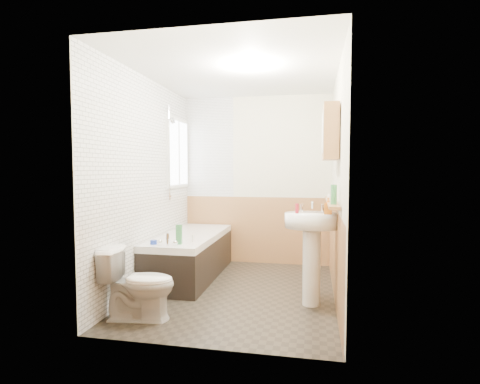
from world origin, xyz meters
name	(u,v)px	position (x,y,z in m)	size (l,w,h in m)	color
floor	(237,292)	(0.00, 0.00, 0.00)	(2.80, 2.80, 0.00)	black
ceiling	(237,72)	(0.00, 0.00, 2.50)	(2.80, 2.80, 0.00)	white
wall_back	(256,180)	(0.00, 1.41, 1.25)	(2.20, 0.02, 2.50)	beige
wall_front	(201,191)	(0.00, -1.41, 1.25)	(2.20, 0.02, 2.50)	beige
wall_left	(147,183)	(-1.11, 0.00, 1.25)	(0.02, 2.80, 2.50)	beige
wall_right	(338,185)	(1.11, 0.00, 1.25)	(0.02, 2.80, 2.50)	beige
wainscot_right	(335,253)	(1.09, 0.00, 0.50)	(0.01, 2.80, 1.00)	#AF7947
wainscot_front	(202,286)	(0.00, -1.39, 0.50)	(2.20, 0.01, 1.00)	#AF7947
wainscot_back	(256,230)	(0.00, 1.39, 0.50)	(2.20, 0.01, 1.00)	#AF7947
tile_cladding_left	(148,183)	(-1.09, 0.00, 1.25)	(0.01, 2.80, 2.50)	white
tile_return_back	(209,148)	(-0.73, 1.39, 1.75)	(0.75, 0.01, 1.50)	white
window	(178,153)	(-1.06, 0.95, 1.65)	(0.03, 0.79, 0.99)	white
bathtub	(191,254)	(-0.73, 0.48, 0.30)	(0.70, 1.76, 0.71)	black
shower_riser	(170,145)	(-1.04, 0.57, 1.74)	(0.11, 0.08, 1.27)	silver
toilet	(139,284)	(-0.76, -0.94, 0.34)	(0.38, 0.69, 0.67)	white
sink	(312,240)	(0.84, -0.25, 0.69)	(0.56, 0.46, 1.08)	white
pine_shelf	(332,202)	(1.04, -0.14, 1.07)	(0.10, 1.30, 0.03)	#AF7947
medicine_cabinet	(330,133)	(1.01, -0.18, 1.79)	(0.15, 0.61, 0.55)	#AF7947
foam_can	(334,195)	(1.04, -0.56, 1.18)	(0.06, 0.06, 0.19)	#388447
green_bottle	(333,192)	(1.04, -0.44, 1.20)	(0.05, 0.05, 0.23)	silver
black_jar	(330,196)	(1.04, 0.24, 1.11)	(0.06, 0.06, 0.04)	silver
soap_bottle	(328,210)	(1.00, -0.30, 1.00)	(0.08, 0.17, 0.08)	orange
clear_bottle	(297,208)	(0.69, -0.30, 1.02)	(0.04, 0.04, 0.10)	maroon
blue_gel	(179,234)	(-0.63, -0.20, 0.68)	(0.06, 0.04, 0.22)	#388447
cream_jar	(154,242)	(-0.91, -0.26, 0.59)	(0.08, 0.08, 0.05)	#19339E
orange_bottle	(193,239)	(-0.52, -0.06, 0.61)	(0.03, 0.03, 0.09)	silver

